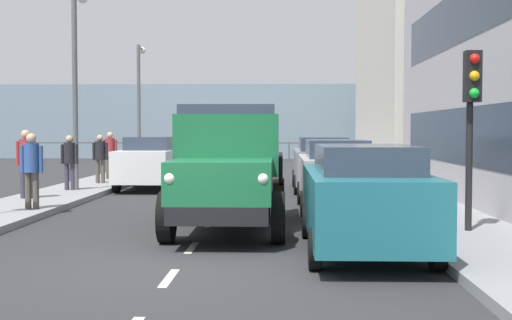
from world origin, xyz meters
The scene contains 20 objects.
ground_plane centered at (0.00, -11.72, 0.00)m, with size 80.00×80.00×0.00m, color #2D2D30.
sidewalk_left centered at (-4.83, -11.72, 0.07)m, with size 2.15×43.36×0.15m, color gray.
sidewalk_right centered at (4.83, -11.72, 0.07)m, with size 2.15×43.36×0.15m, color gray.
road_centreline_markings centered at (0.00, -10.69, 0.00)m, with size 0.12×38.71×0.01m.
building_far_block centered at (-9.97, -23.96, 5.40)m, with size 8.13×13.87×10.80m.
sea_horizon centered at (0.00, -36.40, 2.50)m, with size 80.00×0.80×5.00m, color gray.
seawall_railing centered at (0.00, -32.80, 0.92)m, with size 28.08×0.08×1.20m.
truck_vintage_green centered at (-0.47, -3.26, 1.18)m, with size 2.17×5.64×2.43m.
car_teal_kerbside_near centered at (-2.80, -1.14, 0.90)m, with size 1.87×4.59×1.72m.
car_silver_kerbside_1 centered at (-2.80, -6.78, 0.90)m, with size 1.77×4.30×1.72m.
car_grey_kerbside_2 centered at (-2.80, -12.14, 0.90)m, with size 1.85×4.50×1.72m.
car_white_oppositeside_0 centered at (2.80, -12.54, 0.89)m, with size 1.80×4.15×1.72m.
pedestrian_strolling centered at (4.21, -5.62, 1.17)m, with size 0.53×0.34×1.73m.
pedestrian_by_lamp centered at (5.22, -7.96, 1.22)m, with size 0.53×0.34×1.80m.
pedestrian_couple_a centered at (4.85, -10.49, 1.11)m, with size 0.53×0.34×1.64m.
pedestrian_in_dark_coat centered at (4.63, -13.14, 1.11)m, with size 0.53×0.34×1.64m.
pedestrian_near_railing centered at (4.78, -15.07, 1.16)m, with size 0.53×0.34×1.72m.
traffic_light_near centered at (-4.85, -2.51, 2.47)m, with size 0.28×0.41×3.20m.
lamp_post_promenade centered at (4.68, -10.71, 3.78)m, with size 0.32×1.14×6.05m.
lamp_post_far centered at (5.00, -21.49, 3.58)m, with size 0.32×1.14×5.67m.
Camera 1 is at (-1.47, 9.74, 1.97)m, focal length 47.97 mm.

